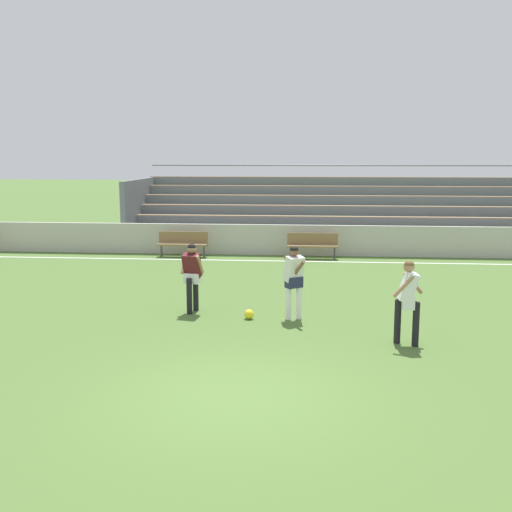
% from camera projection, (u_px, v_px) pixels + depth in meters
% --- Properties ---
extents(ground_plane, '(160.00, 160.00, 0.00)m').
position_uv_depth(ground_plane, '(235.00, 395.00, 9.16)').
color(ground_plane, '#4C6B30').
extents(field_line_sideline, '(44.00, 0.12, 0.01)m').
position_uv_depth(field_line_sideline, '(276.00, 261.00, 20.82)').
color(field_line_sideline, white).
rests_on(field_line_sideline, ground).
extents(sideline_wall, '(48.00, 0.16, 1.12)m').
position_uv_depth(sideline_wall, '(278.00, 240.00, 22.01)').
color(sideline_wall, '#BCB7AD').
rests_on(sideline_wall, ground).
extents(bleacher_stand, '(18.48, 5.21, 3.19)m').
position_uv_depth(bleacher_stand, '(353.00, 209.00, 25.24)').
color(bleacher_stand, '#897051').
rests_on(bleacher_stand, ground).
extents(bench_near_bin, '(1.80, 0.40, 0.90)m').
position_uv_depth(bench_near_bin, '(183.00, 242.00, 21.66)').
color(bench_near_bin, olive).
rests_on(bench_near_bin, ground).
extents(bench_far_left, '(1.80, 0.40, 0.90)m').
position_uv_depth(bench_far_left, '(312.00, 243.00, 21.26)').
color(bench_far_left, olive).
rests_on(bench_far_left, ground).
extents(player_dark_on_ball, '(0.54, 0.49, 1.62)m').
position_uv_depth(player_dark_on_ball, '(192.00, 272.00, 13.87)').
color(player_dark_on_ball, black).
rests_on(player_dark_on_ball, ground).
extents(player_white_pressing_high, '(0.52, 0.70, 1.65)m').
position_uv_depth(player_white_pressing_high, '(294.00, 276.00, 13.28)').
color(player_white_pressing_high, white).
rests_on(player_white_pressing_high, ground).
extents(player_white_challenging, '(0.64, 0.44, 1.65)m').
position_uv_depth(player_white_challenging, '(408.00, 295.00, 11.47)').
color(player_white_challenging, black).
rests_on(player_white_challenging, ground).
extents(soccer_ball, '(0.22, 0.22, 0.22)m').
position_uv_depth(soccer_ball, '(249.00, 314.00, 13.42)').
color(soccer_ball, yellow).
rests_on(soccer_ball, ground).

